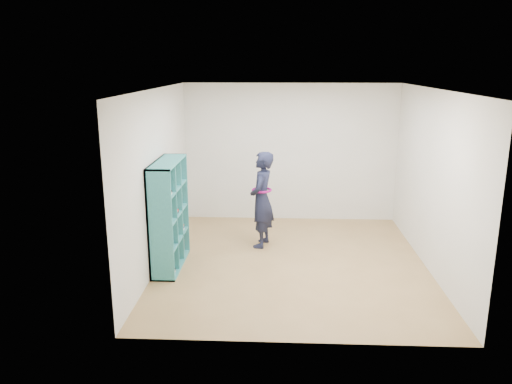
{
  "coord_description": "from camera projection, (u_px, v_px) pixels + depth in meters",
  "views": [
    {
      "loc": [
        -0.21,
        -7.1,
        2.95
      ],
      "look_at": [
        -0.56,
        0.3,
        1.03
      ],
      "focal_mm": 35.0,
      "sensor_mm": 36.0,
      "label": 1
    }
  ],
  "objects": [
    {
      "name": "bookshelf",
      "position": [
        167.0,
        215.0,
        7.31
      ],
      "size": [
        0.35,
        1.2,
        1.6
      ],
      "color": "#29747F",
      "rests_on": "floor"
    },
    {
      "name": "person",
      "position": [
        262.0,
        199.0,
        8.13
      ],
      "size": [
        0.49,
        0.64,
        1.58
      ],
      "rotation": [
        0.0,
        0.0,
        -1.77
      ],
      "color": "black",
      "rests_on": "floor"
    },
    {
      "name": "ceiling",
      "position": [
        295.0,
        89.0,
        6.95
      ],
      "size": [
        4.5,
        4.5,
        0.0
      ],
      "primitive_type": "plane",
      "color": "white",
      "rests_on": "wall_back"
    },
    {
      "name": "wall_back",
      "position": [
        290.0,
        153.0,
        9.45
      ],
      "size": [
        4.0,
        0.02,
        2.6
      ],
      "primitive_type": "cube",
      "color": "silver",
      "rests_on": "floor"
    },
    {
      "name": "smartphone",
      "position": [
        254.0,
        192.0,
        8.21
      ],
      "size": [
        0.03,
        0.11,
        0.14
      ],
      "rotation": [
        0.39,
        0.0,
        -0.15
      ],
      "color": "silver",
      "rests_on": "person"
    },
    {
      "name": "floor",
      "position": [
        292.0,
        263.0,
        7.6
      ],
      "size": [
        4.5,
        4.5,
        0.0
      ],
      "primitive_type": "plane",
      "color": "olive",
      "rests_on": "ground"
    },
    {
      "name": "wall_front",
      "position": [
        299.0,
        229.0,
        5.1
      ],
      "size": [
        4.0,
        0.02,
        2.6
      ],
      "primitive_type": "cube",
      "color": "silver",
      "rests_on": "floor"
    },
    {
      "name": "wall_left",
      "position": [
        158.0,
        178.0,
        7.37
      ],
      "size": [
        0.02,
        4.5,
        2.6
      ],
      "primitive_type": "cube",
      "color": "silver",
      "rests_on": "floor"
    },
    {
      "name": "wall_right",
      "position": [
        432.0,
        181.0,
        7.18
      ],
      "size": [
        0.02,
        4.5,
        2.6
      ],
      "primitive_type": "cube",
      "color": "silver",
      "rests_on": "floor"
    }
  ]
}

